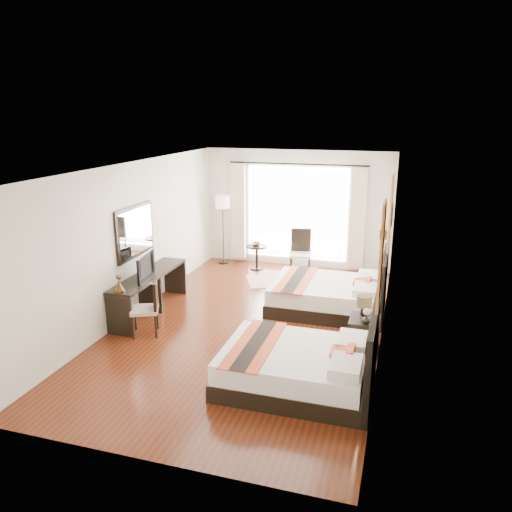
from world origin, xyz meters
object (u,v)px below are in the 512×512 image
(bed_far, at_px, (331,295))
(desk_chair, at_px, (146,318))
(bed_near, at_px, (301,366))
(side_table, at_px, (257,257))
(table_lamp, at_px, (364,303))
(television, at_px, (142,266))
(console_desk, at_px, (150,293))
(floor_lamp, at_px, (223,206))
(fruit_bowl, at_px, (256,245))
(nightstand, at_px, (364,334))
(vase, at_px, (366,322))
(window_chair, at_px, (300,261))

(bed_far, xyz_separation_m, desk_chair, (-2.83, -1.97, -0.02))
(bed_near, height_order, desk_chair, bed_near)
(bed_near, xyz_separation_m, side_table, (-2.11, 4.93, -0.01))
(table_lamp, relative_size, television, 0.47)
(console_desk, relative_size, floor_lamp, 1.29)
(console_desk, xyz_separation_m, fruit_bowl, (1.14, 3.12, 0.23))
(nightstand, bearing_deg, desk_chair, -172.89)
(side_table, height_order, fruit_bowl, fruit_bowl)
(bed_far, distance_m, fruit_bowl, 2.94)
(bed_near, relative_size, television, 2.54)
(bed_near, xyz_separation_m, nightstand, (0.73, 1.34, -0.03))
(desk_chair, distance_m, fruit_bowl, 4.09)
(bed_near, distance_m, table_lamp, 1.67)
(television, xyz_separation_m, side_table, (1.13, 3.42, -0.70))
(vase, bearing_deg, bed_far, 114.60)
(floor_lamp, bearing_deg, side_table, -12.77)
(table_lamp, relative_size, fruit_bowl, 1.96)
(table_lamp, distance_m, fruit_bowl, 4.46)
(floor_lamp, height_order, side_table, floor_lamp)
(television, height_order, desk_chair, television)
(table_lamp, bearing_deg, desk_chair, -171.02)
(nightstand, bearing_deg, floor_lamp, 134.73)
(bed_near, bearing_deg, floor_lamp, 120.60)
(floor_lamp, xyz_separation_m, window_chair, (2.02, -0.36, -1.12))
(vase, distance_m, window_chair, 4.06)
(bed_near, relative_size, bed_far, 0.98)
(floor_lamp, bearing_deg, window_chair, -10.09)
(bed_far, relative_size, console_desk, 0.96)
(vase, xyz_separation_m, floor_lamp, (-3.80, 4.00, 0.87))
(bed_near, bearing_deg, table_lamp, 64.30)
(bed_near, bearing_deg, window_chair, 102.04)
(nightstand, bearing_deg, side_table, 128.31)
(bed_near, xyz_separation_m, bed_far, (-0.02, 2.86, 0.01))
(fruit_bowl, relative_size, window_chair, 0.18)
(bed_near, relative_size, side_table, 3.55)
(bed_near, distance_m, side_table, 5.36)
(window_chair, bearing_deg, television, -43.67)
(fruit_bowl, bearing_deg, vase, -52.53)
(console_desk, bearing_deg, fruit_bowl, 69.89)
(table_lamp, distance_m, console_desk, 3.99)
(window_chair, bearing_deg, table_lamp, 17.83)
(table_lamp, xyz_separation_m, console_desk, (-3.96, 0.33, -0.38))
(nightstand, bearing_deg, table_lamp, 104.65)
(nightstand, relative_size, television, 0.70)
(table_lamp, distance_m, vase, 0.37)
(vase, height_order, console_desk, console_desk)
(console_desk, height_order, window_chair, window_chair)
(console_desk, bearing_deg, nightstand, -6.36)
(vase, bearing_deg, console_desk, 170.98)
(desk_chair, height_order, fruit_bowl, desk_chair)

